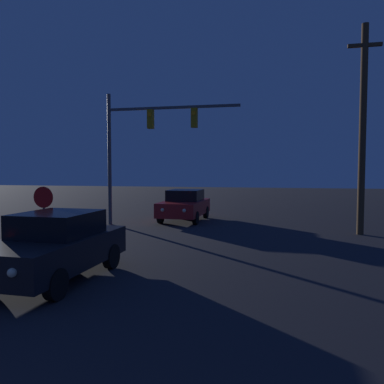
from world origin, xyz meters
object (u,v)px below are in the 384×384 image
at_px(car_near, 54,246).
at_px(stop_sign, 44,208).
at_px(utility_pole, 363,128).
at_px(traffic_signal_mast, 142,136).
at_px(car_far, 185,205).

relative_size(car_near, stop_sign, 1.99).
bearing_deg(utility_pole, car_near, -136.10).
bearing_deg(traffic_signal_mast, stop_sign, -97.06).
distance_m(car_far, stop_sign, 9.27).
distance_m(car_near, traffic_signal_mast, 9.70).
relative_size(car_far, utility_pole, 0.50).
distance_m(car_near, car_far, 11.20).
height_order(car_near, utility_pole, utility_pole).
height_order(car_far, stop_sign, stop_sign).
bearing_deg(utility_pole, car_far, 161.57).
bearing_deg(car_far, traffic_signal_mast, 55.57).
height_order(car_near, traffic_signal_mast, traffic_signal_mast).
height_order(traffic_signal_mast, utility_pole, utility_pole).
height_order(car_far, utility_pole, utility_pole).
xyz_separation_m(car_far, traffic_signal_mast, (-1.57, -2.18, 3.49)).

